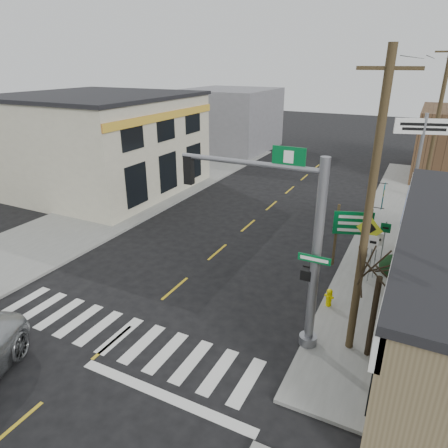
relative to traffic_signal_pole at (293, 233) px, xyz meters
The scene contains 18 objects.
ground 7.37m from the traffic_signal_pole, 152.17° to the right, with size 140.00×140.00×0.00m, color black.
sidewalk_right 11.51m from the traffic_signal_pole, 70.48° to the left, with size 6.00×38.00×0.13m, color slate.
sidewalk_left 18.08m from the traffic_signal_pole, 144.83° to the left, with size 6.00×38.00×0.13m, color slate.
center_line 8.52m from the traffic_signal_pole, 136.38° to the left, with size 0.12×56.00×0.01m, color gold.
crosswalk 7.22m from the traffic_signal_pole, 155.59° to the right, with size 11.00×2.20×0.01m, color silver.
left_building 21.53m from the traffic_signal_pole, 148.79° to the left, with size 12.00×12.00×6.80m, color #BFBA9F.
bldg_distant_left 33.46m from the traffic_signal_pole, 119.37° to the left, with size 9.00×10.00×6.40m, color slate.
traffic_signal_pole is the anchor object (origin of this frame).
guide_sign 6.55m from the traffic_signal_pole, 80.89° to the left, with size 1.75×0.14×3.06m.
fire_hydrant 4.54m from the traffic_signal_pole, 71.20° to the left, with size 0.24×0.24×0.75m.
ped_crossing_sign 6.26m from the traffic_signal_pole, 72.84° to the left, with size 1.12×0.08×2.89m.
lamp_post 8.26m from the traffic_signal_pole, 79.40° to the left, with size 0.61×0.48×4.72m.
dance_center_sign 13.24m from the traffic_signal_pole, 76.45° to the left, with size 3.06×0.19×6.50m.
bare_tree 2.78m from the traffic_signal_pole, ahead, with size 2.20×2.20×4.41m.
shrub_front 5.84m from the traffic_signal_pole, 14.59° to the right, with size 1.30×1.30×0.97m, color #1B3619.
shrub_back 7.93m from the traffic_signal_pole, 66.39° to the left, with size 1.06×1.06×0.80m, color black.
utility_pole_near 2.33m from the traffic_signal_pole, 13.48° to the left, with size 1.65×0.25×9.49m.
utility_pole_far 19.22m from the traffic_signal_pole, 78.79° to the left, with size 1.78×0.27×10.24m.
Camera 1 is at (8.63, -8.43, 9.17)m, focal length 32.00 mm.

